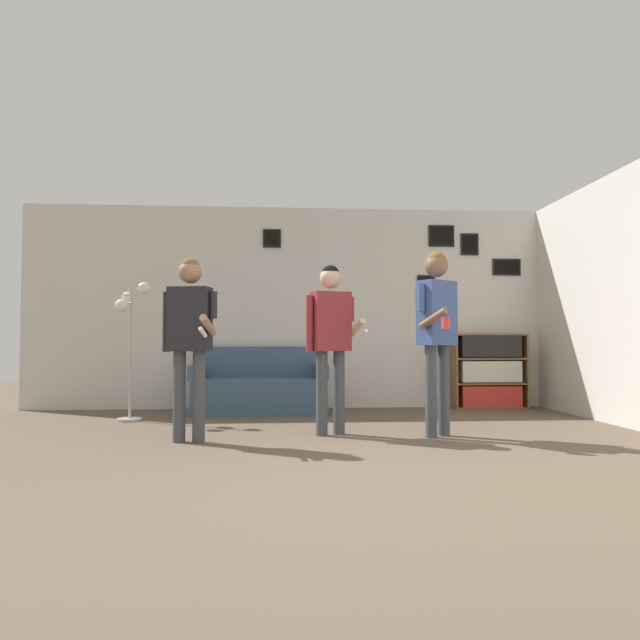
{
  "coord_description": "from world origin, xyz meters",
  "views": [
    {
      "loc": [
        -0.68,
        -3.31,
        0.88
      ],
      "look_at": [
        -0.31,
        2.17,
        1.09
      ],
      "focal_mm": 32.0,
      "sensor_mm": 36.0,
      "label": 1
    }
  ],
  "objects_px": {
    "couch": "(260,390)",
    "floor_lamp": "(131,326)",
    "person_player_foreground_left": "(190,329)",
    "person_watcher_holding_cup": "(437,322)",
    "person_player_foreground_center": "(330,331)",
    "bookshelf": "(489,371)"
  },
  "relations": [
    {
      "from": "couch",
      "to": "person_player_foreground_center",
      "type": "bearing_deg",
      "value": -67.97
    },
    {
      "from": "person_player_foreground_left",
      "to": "floor_lamp",
      "type": "bearing_deg",
      "value": 121.52
    },
    {
      "from": "couch",
      "to": "person_watcher_holding_cup",
      "type": "bearing_deg",
      "value": -49.08
    },
    {
      "from": "bookshelf",
      "to": "floor_lamp",
      "type": "distance_m",
      "value": 4.59
    },
    {
      "from": "couch",
      "to": "bookshelf",
      "type": "distance_m",
      "value": 3.05
    },
    {
      "from": "bookshelf",
      "to": "person_watcher_holding_cup",
      "type": "distance_m",
      "value": 2.62
    },
    {
      "from": "bookshelf",
      "to": "person_watcher_holding_cup",
      "type": "height_order",
      "value": "person_watcher_holding_cup"
    },
    {
      "from": "bookshelf",
      "to": "person_player_foreground_left",
      "type": "relative_size",
      "value": 0.61
    },
    {
      "from": "floor_lamp",
      "to": "person_player_foreground_left",
      "type": "distance_m",
      "value": 1.69
    },
    {
      "from": "couch",
      "to": "person_watcher_holding_cup",
      "type": "height_order",
      "value": "person_watcher_holding_cup"
    },
    {
      "from": "bookshelf",
      "to": "person_player_foreground_center",
      "type": "bearing_deg",
      "value": -138.7
    },
    {
      "from": "couch",
      "to": "floor_lamp",
      "type": "bearing_deg",
      "value": -153.99
    },
    {
      "from": "floor_lamp",
      "to": "person_player_foreground_left",
      "type": "xyz_separation_m",
      "value": [
        0.88,
        -1.44,
        -0.07
      ]
    },
    {
      "from": "couch",
      "to": "floor_lamp",
      "type": "xyz_separation_m",
      "value": [
        -1.43,
        -0.7,
        0.79
      ]
    },
    {
      "from": "couch",
      "to": "person_player_foreground_center",
      "type": "distance_m",
      "value": 2.09
    },
    {
      "from": "floor_lamp",
      "to": "person_player_foreground_left",
      "type": "height_order",
      "value": "person_player_foreground_left"
    },
    {
      "from": "floor_lamp",
      "to": "person_watcher_holding_cup",
      "type": "xyz_separation_m",
      "value": [
        3.15,
        -1.3,
        0.0
      ]
    },
    {
      "from": "person_player_foreground_left",
      "to": "person_watcher_holding_cup",
      "type": "xyz_separation_m",
      "value": [
        2.27,
        0.14,
        0.08
      ]
    },
    {
      "from": "couch",
      "to": "floor_lamp",
      "type": "distance_m",
      "value": 1.77
    },
    {
      "from": "person_player_foreground_left",
      "to": "person_watcher_holding_cup",
      "type": "height_order",
      "value": "person_watcher_holding_cup"
    },
    {
      "from": "person_player_foreground_left",
      "to": "person_player_foreground_center",
      "type": "distance_m",
      "value": 1.32
    },
    {
      "from": "couch",
      "to": "person_player_foreground_left",
      "type": "distance_m",
      "value": 2.32
    }
  ]
}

